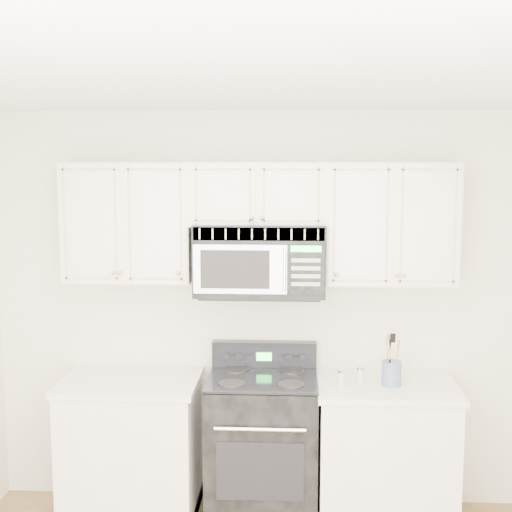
{
  "coord_description": "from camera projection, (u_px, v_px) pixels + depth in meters",
  "views": [
    {
      "loc": [
        0.23,
        -2.85,
        2.28
      ],
      "look_at": [
        0.0,
        1.3,
        1.72
      ],
      "focal_mm": 50.0,
      "sensor_mm": 36.0,
      "label": 1
    }
  ],
  "objects": [
    {
      "name": "range",
      "position": [
        262.0,
        446.0,
        4.52
      ],
      "size": [
        0.68,
        0.63,
        1.1
      ],
      "color": "black",
      "rests_on": "ground"
    },
    {
      "name": "utensil_crock",
      "position": [
        391.0,
        372.0,
        4.34
      ],
      "size": [
        0.12,
        0.12,
        0.32
      ],
      "color": "slate",
      "rests_on": "base_cabinet_right"
    },
    {
      "name": "base_cabinet_left",
      "position": [
        132.0,
        453.0,
        4.55
      ],
      "size": [
        0.86,
        0.65,
        0.92
      ],
      "color": "white",
      "rests_on": "ground"
    },
    {
      "name": "microwave",
      "position": [
        260.0,
        259.0,
        4.44
      ],
      "size": [
        0.81,
        0.45,
        0.44
      ],
      "color": "black",
      "rests_on": "ground"
    },
    {
      "name": "base_cabinet_right",
      "position": [
        385.0,
        459.0,
        4.46
      ],
      "size": [
        0.86,
        0.65,
        0.92
      ],
      "color": "white",
      "rests_on": "ground"
    },
    {
      "name": "shaker_salt",
      "position": [
        341.0,
        378.0,
        4.32
      ],
      "size": [
        0.04,
        0.04,
        0.1
      ],
      "color": "#B7B7C2",
      "rests_on": "base_cabinet_right"
    },
    {
      "name": "shaker_pepper",
      "position": [
        360.0,
        375.0,
        4.36
      ],
      "size": [
        0.05,
        0.05,
        0.11
      ],
      "color": "#B7B7C2",
      "rests_on": "base_cabinet_right"
    },
    {
      "name": "upper_cabinets",
      "position": [
        259.0,
        217.0,
        4.45
      ],
      "size": [
        2.44,
        0.37,
        0.75
      ],
      "color": "white",
      "rests_on": "ground"
    },
    {
      "name": "room",
      "position": [
        239.0,
        397.0,
        2.97
      ],
      "size": [
        3.51,
        3.51,
        2.61
      ],
      "color": "#947952",
      "rests_on": "ground"
    }
  ]
}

